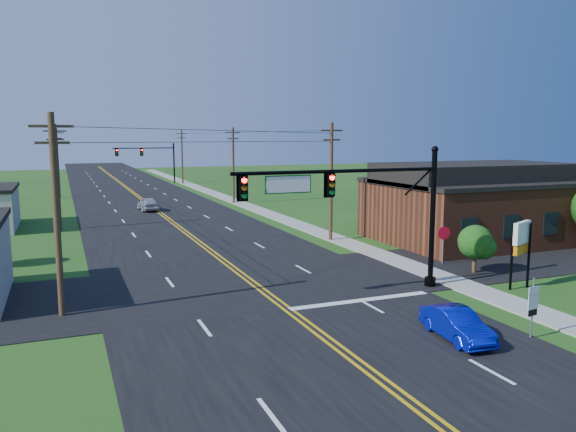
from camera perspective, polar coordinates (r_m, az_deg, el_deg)
name	(u,v)px	position (r m, az deg, el deg)	size (l,w,h in m)	color
ground	(359,368)	(20.29, 7.23, -15.11)	(260.00, 260.00, 0.00)	#1B4614
road_main	(148,205)	(67.32, -14.04, 1.09)	(16.00, 220.00, 0.04)	black
road_cross	(250,284)	(30.73, -3.84, -6.91)	(70.00, 10.00, 0.04)	black
sidewalk	(261,211)	(60.10, -2.71, 0.52)	(2.00, 160.00, 0.08)	gray
signal_mast_main	(358,202)	(27.94, 7.15, 1.41)	(11.30, 0.60, 7.48)	black
signal_mast_far	(148,157)	(97.23, -14.06, 5.85)	(10.98, 0.60, 7.48)	black
brick_building	(473,210)	(45.35, 18.29, 0.58)	(14.20, 11.20, 4.70)	brown
utility_pole_left_a	(56,212)	(26.41, -22.48, 0.41)	(1.80, 0.28, 9.00)	#3C291B
utility_pole_left_b	(57,175)	(51.31, -22.39, 3.87)	(1.80, 0.28, 9.00)	#3C291B
utility_pole_left_c	(58,162)	(78.27, -22.35, 5.13)	(1.80, 0.28, 9.00)	#3C291B
utility_pole_right_a	(331,179)	(42.81, 4.40, 3.73)	(1.80, 0.28, 9.00)	#3C291B
utility_pole_right_b	(233,164)	(67.05, -5.59, 5.29)	(1.80, 0.28, 9.00)	#3C291B
utility_pole_right_c	(182,156)	(96.16, -10.72, 6.04)	(1.80, 0.28, 9.00)	#3C291B
tree_right_back	(374,198)	(49.47, 8.74, 1.78)	(3.00, 3.00, 4.10)	#3C291B
shrub_corner	(475,242)	(34.54, 18.49, -2.53)	(2.00, 2.00, 2.86)	#3C291B
blue_car	(457,325)	(23.44, 16.75, -10.57)	(1.29, 3.70, 1.22)	#0712A2
distant_car	(148,204)	(62.14, -14.04, 1.18)	(1.73, 4.30, 1.47)	#B4B3B9
route_sign	(533,303)	(24.36, 23.63, -8.15)	(0.62, 0.14, 2.48)	slate
stop_sign	(444,237)	(36.22, 15.52, -2.06)	(0.87, 0.19, 2.45)	slate
pylon_sign	(521,240)	(31.72, 22.62, -2.26)	(1.68, 0.95, 3.57)	black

